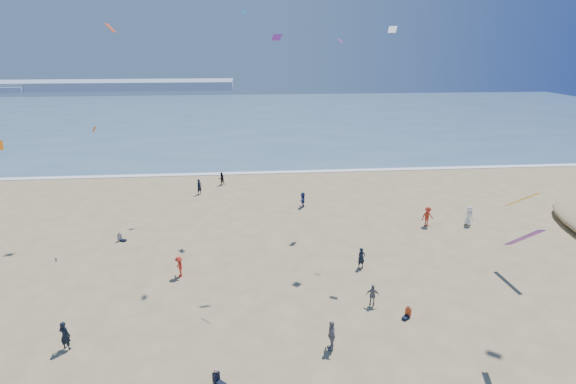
{
  "coord_description": "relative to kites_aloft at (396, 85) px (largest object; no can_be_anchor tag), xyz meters",
  "views": [
    {
      "loc": [
        -0.02,
        -13.7,
        16.58
      ],
      "look_at": [
        2.0,
        8.0,
        9.4
      ],
      "focal_mm": 28.0,
      "sensor_mm": 36.0,
      "label": 1
    }
  ],
  "objects": [
    {
      "name": "headland_far",
      "position": [
        -69.05,
        156.73,
        -12.63
      ],
      "size": [
        110.0,
        20.0,
        3.2
      ],
      "primitive_type": "cube",
      "color": "#7A8EA8",
      "rests_on": "ground"
    },
    {
      "name": "kites_aloft",
      "position": [
        0.0,
        0.0,
        0.0
      ],
      "size": [
        43.47,
        42.69,
        28.47
      ],
      "color": "green",
      "rests_on": "ground"
    },
    {
      "name": "ocean",
      "position": [
        -9.05,
        81.73,
        -14.2
      ],
      "size": [
        220.0,
        100.0,
        0.06
      ],
      "primitive_type": "cube",
      "color": "#476B84",
      "rests_on": "ground"
    },
    {
      "name": "surf_line",
      "position": [
        -9.05,
        31.73,
        -14.19
      ],
      "size": [
        220.0,
        1.2,
        0.08
      ],
      "primitive_type": "cube",
      "color": "white",
      "rests_on": "ground"
    },
    {
      "name": "seated_group",
      "position": [
        -7.37,
        -8.02,
        -13.81
      ],
      "size": [
        22.44,
        32.31,
        0.84
      ],
      "color": "beige",
      "rests_on": "ground"
    },
    {
      "name": "standing_flyers",
      "position": [
        -4.41,
        1.5,
        -13.36
      ],
      "size": [
        39.71,
        41.44,
        1.91
      ],
      "color": "gray",
      "rests_on": "ground"
    }
  ]
}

